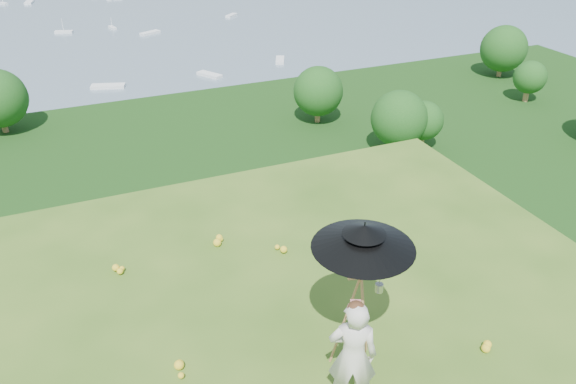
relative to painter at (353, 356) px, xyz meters
name	(u,v)px	position (x,y,z in m)	size (l,w,h in m)	color
forest_slope	(120,339)	(-1.90, 34.09, -29.76)	(140.00, 56.00, 22.00)	#173E10
shoreline_tier	(87,195)	(-1.90, 74.09, -36.76)	(170.00, 28.00, 8.00)	gray
slope_trees	(92,197)	(-1.90, 34.09, -15.76)	(110.00, 50.00, 6.00)	#174D17
harbor_town	(79,155)	(-1.90, 74.09, -30.26)	(110.00, 22.00, 5.00)	silver
moored_boats	(2,45)	(-14.40, 160.09, -34.41)	(140.00, 140.00, 0.70)	white
painter	(353,356)	(0.00, 0.00, 0.00)	(0.55, 0.36, 1.51)	beige
field_easel	(358,311)	(0.34, 0.51, 0.11)	(0.66, 0.66, 1.73)	#A97347
sun_umbrella	(363,248)	(0.36, 0.53, 1.01)	(1.18, 1.18, 0.69)	black
painter_cap	(357,306)	(0.00, 0.00, 0.72)	(0.19, 0.23, 0.10)	#DA7878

